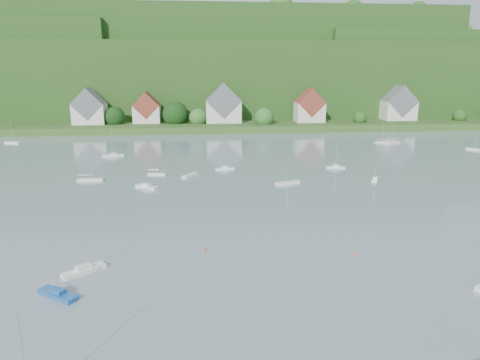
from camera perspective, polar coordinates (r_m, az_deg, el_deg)
The scene contains 12 objects.
far_shore_strip at distance 213.64m, azimuth -3.72°, elevation 7.62°, with size 600.00×60.00×3.00m, color #29511E.
forested_ridge at distance 280.77m, azimuth -4.13°, elevation 13.59°, with size 620.00×181.22×69.89m.
village_building_0 at distance 205.80m, azimuth -19.33°, elevation 8.85°, with size 14.00×10.40×16.00m.
village_building_1 at distance 203.33m, azimuth -12.25°, elevation 9.05°, with size 12.00×9.36×14.00m.
village_building_2 at distance 201.05m, azimuth -2.22°, elevation 9.74°, with size 16.00×11.44×18.00m.
village_building_3 at distance 205.21m, azimuth 9.19°, elevation 9.42°, with size 13.00×10.40×15.50m.
village_building_4 at distance 224.27m, azimuth 20.29°, elevation 9.17°, with size 15.00×10.40×16.50m.
near_sailboat_1 at distance 57.56m, azimuth -23.01°, elevation -13.68°, with size 5.47×4.51×7.55m.
near_sailboat_6 at distance 62.45m, azimuth -20.01°, elevation -11.12°, with size 5.47×5.00×7.83m.
mooring_buoy_2 at distance 66.39m, azimuth 14.78°, elevation -9.56°, with size 0.39×0.39×0.39m, color #EA5118.
mooring_buoy_3 at distance 65.75m, azimuth -4.74°, elevation -9.35°, with size 0.43×0.43×0.43m, color #EA5118.
far_sailboat_cluster at distance 131.56m, azimuth 0.18°, elevation 2.94°, with size 199.95×72.59×8.71m.
Camera 1 is at (-5.75, -12.11, 26.35)m, focal length 32.18 mm.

